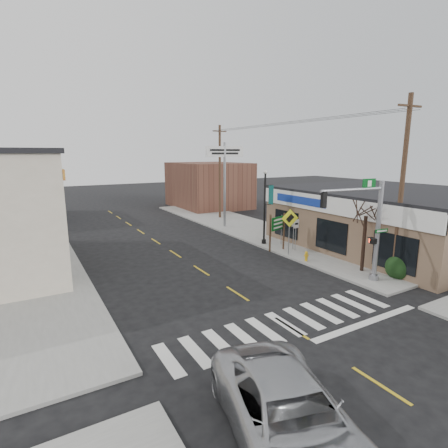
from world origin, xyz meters
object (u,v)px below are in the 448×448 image
fire_hydrant (306,256)px  bare_tree (367,206)px  suv (290,417)px  lamp_post (265,202)px  utility_pole_far (220,171)px  guide_sign (278,227)px  utility_pole_near (402,187)px  dance_center_sign (225,165)px  traffic_signal_pole (371,222)px

fire_hydrant → bare_tree: bearing=-62.9°
suv → lamp_post: size_ratio=1.05×
bare_tree → utility_pole_far: bearing=86.2°
guide_sign → lamp_post: 2.53m
bare_tree → utility_pole_near: utility_pole_near is taller
guide_sign → utility_pole_near: bearing=-92.1°
dance_center_sign → utility_pole_near: (1.26, -16.29, -0.72)m
lamp_post → bare_tree: (1.17, -7.81, 0.61)m
suv → guide_sign: (10.13, 13.17, 1.01)m
suv → utility_pole_far: size_ratio=0.61×
utility_pole_far → bare_tree: bearing=-100.5°
traffic_signal_pole → bare_tree: size_ratio=1.13×
utility_pole_far → dance_center_sign: bearing=-120.5°
suv → traffic_signal_pole: 12.29m
suv → guide_sign: 16.65m
utility_pole_near → guide_sign: bearing=111.4°
bare_tree → fire_hydrant: bearing=117.1°
traffic_signal_pole → bare_tree: (1.33, 1.32, 0.54)m
lamp_post → fire_hydrant: bearing=-92.4°
suv → lamp_post: (10.55, 15.18, 2.50)m
traffic_signal_pole → dance_center_sign: (0.74, 16.09, 2.41)m
dance_center_sign → utility_pole_near: 16.36m
lamp_post → utility_pole_near: (1.84, -9.33, 1.76)m
traffic_signal_pole → fire_hydrant: 5.18m
guide_sign → dance_center_sign: size_ratio=0.34×
guide_sign → suv: bearing=-146.8°
guide_sign → utility_pole_far: 13.83m
utility_pole_near → fire_hydrant: bearing=120.3°
guide_sign → bare_tree: bearing=-94.0°
suv → utility_pole_near: bearing=40.5°
bare_tree → utility_pole_far: size_ratio=0.51×
suv → traffic_signal_pole: size_ratio=1.06×
traffic_signal_pole → bare_tree: 1.95m
guide_sign → utility_pole_far: size_ratio=0.27×
suv → dance_center_sign: (11.13, 22.14, 4.98)m
bare_tree → guide_sign: bearing=105.3°
fire_hydrant → utility_pole_near: bearing=-63.9°
suv → guide_sign: guide_sign is taller
suv → fire_hydrant: 14.52m
dance_center_sign → bare_tree: dance_center_sign is taller
utility_pole_near → traffic_signal_pole: bearing=178.6°
guide_sign → fire_hydrant: guide_sign is taller
lamp_post → traffic_signal_pole: bearing=-89.2°
dance_center_sign → utility_pole_near: size_ratio=0.79×
traffic_signal_pole → utility_pole_near: 2.63m
utility_pole_far → utility_pole_near: bearing=-98.3°
fire_hydrant → utility_pole_far: (2.79, 16.00, 4.50)m
fire_hydrant → lamp_post: lamp_post is taller
lamp_post → dance_center_sign: dance_center_sign is taller
bare_tree → utility_pole_far: utility_pole_far is taller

